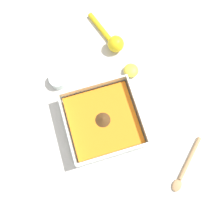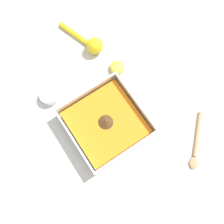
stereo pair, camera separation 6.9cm
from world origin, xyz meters
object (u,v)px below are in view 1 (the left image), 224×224
(square_dish, at_px, (103,121))
(wooden_spoon, at_px, (185,167))
(spice_bowl, at_px, (59,80))
(lemon_squeezer, at_px, (113,41))
(lemon_half, at_px, (131,70))

(square_dish, bearing_deg, wooden_spoon, 134.01)
(spice_bowl, bearing_deg, square_dish, 119.51)
(lemon_squeezer, bearing_deg, square_dish, -41.29)
(wooden_spoon, bearing_deg, square_dish, -90.03)
(lemon_half, xyz_separation_m, wooden_spoon, (-0.06, 0.36, -0.01))
(spice_bowl, bearing_deg, lemon_half, 171.41)
(lemon_squeezer, bearing_deg, spice_bowl, -87.01)
(square_dish, relative_size, wooden_spoon, 1.56)
(lemon_half, height_order, wooden_spoon, lemon_half)
(square_dish, xyz_separation_m, wooden_spoon, (-0.21, 0.21, -0.02))
(lemon_squeezer, height_order, wooden_spoon, lemon_squeezer)
(square_dish, bearing_deg, spice_bowl, -60.49)
(lemon_squeezer, relative_size, wooden_spoon, 1.25)
(spice_bowl, bearing_deg, wooden_spoon, 127.98)
(lemon_half, relative_size, wooden_spoon, 0.34)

